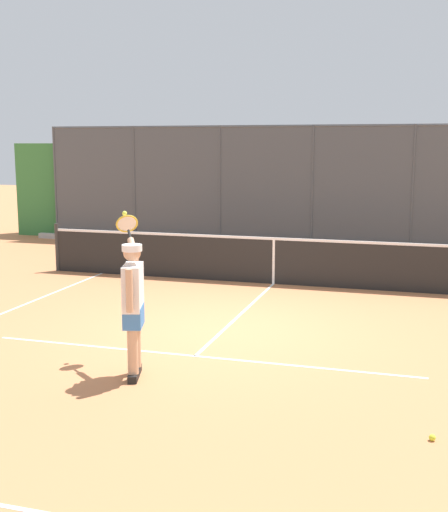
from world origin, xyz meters
name	(u,v)px	position (x,y,z in m)	size (l,w,h in m)	color
ground_plane	(225,329)	(0.00, 0.00, 0.00)	(60.00, 60.00, 0.00)	#C67A4C
court_line_markings	(188,363)	(0.00, 1.70, 0.00)	(7.82, 8.93, 0.01)	white
fence_backdrop	(316,195)	(0.00, -8.85, 1.41)	(18.53, 1.37, 3.33)	#474C51
tennis_net	(274,260)	(0.00, -3.51, 0.49)	(10.04, 0.09, 1.07)	#2D2D2D
tennis_player	(133,300)	(0.46, 2.35, 0.97)	(0.76, 1.27, 1.95)	black
tennis_ball_mid_court	(432,438)	(-3.05, 3.18, 0.03)	(0.07, 0.07, 0.07)	#CCDB33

